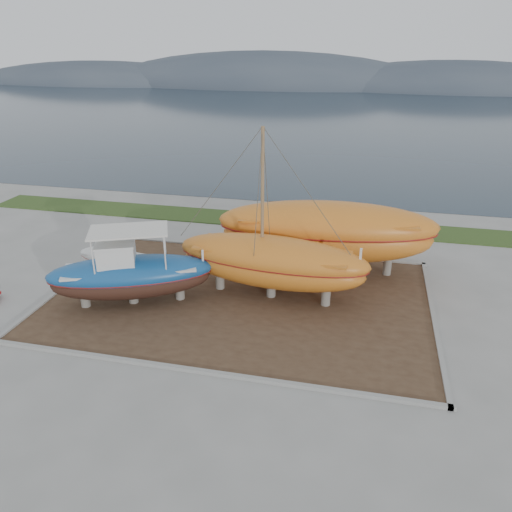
% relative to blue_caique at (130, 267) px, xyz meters
% --- Properties ---
extents(ground, '(140.00, 140.00, 0.00)m').
position_rel_blue_caique_xyz_m(ground, '(4.90, -2.41, -1.92)').
color(ground, gray).
rests_on(ground, ground).
extents(dirt_patch, '(18.00, 12.00, 0.06)m').
position_rel_blue_caique_xyz_m(dirt_patch, '(4.90, 1.59, -1.89)').
color(dirt_patch, '#422D1E').
rests_on(dirt_patch, ground).
extents(curb_frame, '(18.60, 12.60, 0.15)m').
position_rel_blue_caique_xyz_m(curb_frame, '(4.90, 1.59, -1.84)').
color(curb_frame, gray).
rests_on(curb_frame, ground).
extents(grass_strip, '(44.00, 3.00, 0.08)m').
position_rel_blue_caique_xyz_m(grass_strip, '(4.90, 13.09, -1.88)').
color(grass_strip, '#284219').
rests_on(grass_strip, ground).
extents(sea, '(260.00, 100.00, 0.04)m').
position_rel_blue_caique_xyz_m(sea, '(4.90, 67.59, -1.92)').
color(sea, '#1A2935').
rests_on(sea, ground).
extents(mountain_ridge, '(200.00, 36.00, 20.00)m').
position_rel_blue_caique_xyz_m(mountain_ridge, '(4.90, 122.59, -1.92)').
color(mountain_ridge, '#333D49').
rests_on(mountain_ridge, ground).
extents(blue_caique, '(8.04, 5.22, 3.72)m').
position_rel_blue_caique_xyz_m(blue_caique, '(0.00, 0.00, 0.00)').
color(blue_caique, '#164D8C').
rests_on(blue_caique, dirt_patch).
extents(white_dinghy, '(4.54, 2.26, 1.31)m').
position_rel_blue_caique_xyz_m(white_dinghy, '(-2.40, 2.84, -1.20)').
color(white_dinghy, silver).
rests_on(white_dinghy, dirt_patch).
extents(orange_sailboat, '(9.66, 3.70, 8.23)m').
position_rel_blue_caique_xyz_m(orange_sailboat, '(6.34, 2.11, 2.25)').
color(orange_sailboat, '#C56B1E').
rests_on(orange_sailboat, dirt_patch).
extents(orange_bare_hull, '(11.87, 4.55, 3.80)m').
position_rel_blue_caique_xyz_m(orange_bare_hull, '(8.61, 5.64, 0.04)').
color(orange_bare_hull, '#C56B1E').
rests_on(orange_bare_hull, dirt_patch).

